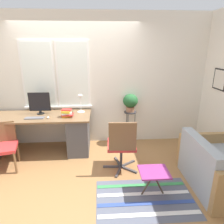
# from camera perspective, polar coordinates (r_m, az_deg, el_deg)

# --- Properties ---
(ground_plane) EXTENTS (14.00, 14.00, 0.00)m
(ground_plane) POSITION_cam_1_polar(r_m,az_deg,el_deg) (3.94, -9.99, -13.31)
(ground_plane) COLOR #9E7042
(wall_back_with_window) EXTENTS (9.00, 0.12, 2.70)m
(wall_back_with_window) POSITION_cam_1_polar(r_m,az_deg,el_deg) (4.24, -10.09, 8.59)
(wall_back_with_window) COLOR white
(wall_back_with_window) RESTS_ON ground_plane
(desk) EXTENTS (2.17, 0.74, 0.77)m
(desk) POSITION_cam_1_polar(r_m,az_deg,el_deg) (4.24, -21.01, -5.60)
(desk) COLOR brown
(desk) RESTS_ON ground_plane
(monitor) EXTENTS (0.41, 0.14, 0.43)m
(monitor) POSITION_cam_1_polar(r_m,az_deg,el_deg) (4.13, -20.01, 2.47)
(monitor) COLOR black
(monitor) RESTS_ON desk
(keyboard) EXTENTS (0.35, 0.12, 0.02)m
(keyboard) POSITION_cam_1_polar(r_m,az_deg,el_deg) (3.96, -21.23, -1.61)
(keyboard) COLOR slate
(keyboard) RESTS_ON desk
(mouse) EXTENTS (0.04, 0.07, 0.04)m
(mouse) POSITION_cam_1_polar(r_m,az_deg,el_deg) (3.87, -17.78, -1.51)
(mouse) COLOR silver
(mouse) RESTS_ON desk
(desk_lamp) EXTENTS (0.15, 0.15, 0.37)m
(desk_lamp) POSITION_cam_1_polar(r_m,az_deg,el_deg) (4.04, -9.00, 2.97)
(desk_lamp) COLOR white
(desk_lamp) RESTS_ON desk
(book_stack) EXTENTS (0.23, 0.18, 0.15)m
(book_stack) POSITION_cam_1_polar(r_m,az_deg,el_deg) (3.85, -12.81, -0.36)
(book_stack) COLOR orange
(book_stack) RESTS_ON desk
(desk_chair_wooden) EXTENTS (0.53, 0.54, 0.80)m
(desk_chair_wooden) POSITION_cam_1_polar(r_m,az_deg,el_deg) (3.94, -28.70, -8.23)
(desk_chair_wooden) COLOR brown
(desk_chair_wooden) RESTS_ON ground_plane
(office_chair_swivel) EXTENTS (0.59, 0.61, 0.94)m
(office_chair_swivel) POSITION_cam_1_polar(r_m,az_deg,el_deg) (3.36, 2.78, -9.26)
(office_chair_swivel) COLOR #47474C
(office_chair_swivel) RESTS_ON ground_plane
(couch_loveseat) EXTENTS (0.80, 1.20, 0.76)m
(couch_loveseat) POSITION_cam_1_polar(r_m,az_deg,el_deg) (3.49, 27.57, -14.34)
(couch_loveseat) COLOR #9EA8B2
(couch_loveseat) RESTS_ON ground_plane
(plant_stand) EXTENTS (0.26, 0.26, 0.73)m
(plant_stand) POSITION_cam_1_polar(r_m,az_deg,el_deg) (4.27, 5.16, -1.10)
(plant_stand) COLOR #333338
(plant_stand) RESTS_ON ground_plane
(potted_plant) EXTENTS (0.31, 0.31, 0.38)m
(potted_plant) POSITION_cam_1_polar(r_m,az_deg,el_deg) (4.18, 5.28, 2.98)
(potted_plant) COLOR #9E6B4C
(potted_plant) RESTS_ON plant_stand
(floor_rug_striped) EXTENTS (1.37, 0.85, 0.01)m
(floor_rug_striped) POSITION_cam_1_polar(r_m,az_deg,el_deg) (3.09, 9.40, -23.20)
(floor_rug_striped) COLOR #565B6B
(floor_rug_striped) RESTS_ON ground_plane
(folding_stool) EXTENTS (0.41, 0.35, 0.39)m
(folding_stool) POSITION_cam_1_polar(r_m,az_deg,el_deg) (2.97, 11.89, -16.78)
(folding_stool) COLOR #93337A
(folding_stool) RESTS_ON ground_plane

